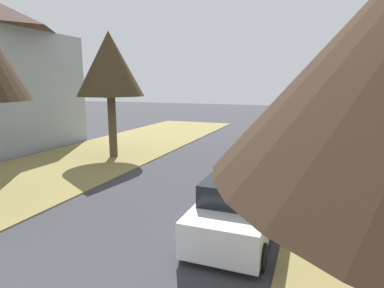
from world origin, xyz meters
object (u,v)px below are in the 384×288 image
Objects in this scene: stop_sign_far at (310,124)px; street_tree_right_far at (349,67)px; parked_sedan_white at (239,206)px; parked_sedan_black at (280,135)px; parked_sedan_red at (288,123)px; street_tree_left_mid_b at (110,65)px; parked_sedan_navy at (265,156)px; street_tree_right_mid_b at (367,48)px.

street_tree_right_far is (1.70, 4.07, 2.66)m from stop_sign_far.
street_tree_right_far reaches higher than parked_sedan_white.
street_tree_right_far is 5.67m from parked_sedan_black.
stop_sign_far reaches higher than parked_sedan_red.
street_tree_left_mid_b reaches higher than parked_sedan_white.
street_tree_left_mid_b reaches higher than parked_sedan_navy.
street_tree_right_far is at bearing 67.26° from stop_sign_far.
parked_sedan_red is (-3.61, 8.75, -4.12)m from street_tree_right_far.
street_tree_left_mid_b reaches higher than street_tree_right_mid_b.
parked_sedan_navy is at bearing -89.67° from parked_sedan_red.
street_tree_right_mid_b is at bearing -58.28° from parked_sedan_black.
street_tree_left_mid_b is (-10.01, -0.84, 2.76)m from stop_sign_far.
street_tree_right_mid_b is at bearing 4.87° from parked_sedan_navy.
stop_sign_far is at bearing 77.48° from parked_sedan_white.
parked_sedan_black is at bearing 91.12° from parked_sedan_white.
street_tree_right_far is 12.43m from parked_sedan_white.
street_tree_left_mid_b reaches higher than parked_sedan_black.
street_tree_left_mid_b is at bearing -157.27° from street_tree_right_far.
stop_sign_far is 0.67× the size of parked_sedan_black.
stop_sign_far is 3.75m from street_tree_right_mid_b.
parked_sedan_navy is (-0.23, 6.41, 0.00)m from parked_sedan_white.
street_tree_right_far is at bearing 53.90° from parked_sedan_navy.
street_tree_right_mid_b is at bearing 1.83° from street_tree_left_mid_b.
parked_sedan_navy is (-1.83, -0.78, -1.46)m from stop_sign_far.
street_tree_left_mid_b reaches higher than parked_sedan_red.
parked_sedan_black is 1.00× the size of parked_sedan_red.
parked_sedan_black is at bearing 155.79° from street_tree_right_far.
street_tree_left_mid_b is at bearing -178.17° from street_tree_right_mid_b.
stop_sign_far is at bearing 23.09° from parked_sedan_navy.
street_tree_right_far is 10.33m from parked_sedan_red.
parked_sedan_white is (-1.60, -7.19, -1.46)m from stop_sign_far.
parked_sedan_navy is at bearing -175.13° from street_tree_right_mid_b.
street_tree_right_far is 0.97× the size of street_tree_left_mid_b.
parked_sedan_white is at bearing -87.91° from parked_sedan_navy.
parked_sedan_white is at bearing -89.11° from parked_sedan_red.
street_tree_left_mid_b is 11.26m from parked_sedan_black.
parked_sedan_navy is at bearing 0.42° from street_tree_left_mid_b.
parked_sedan_black is (-1.85, 5.67, -1.46)m from stop_sign_far.
street_tree_left_mid_b is (-11.72, -4.91, 0.10)m from street_tree_right_far.
parked_sedan_red is at bearing 59.32° from street_tree_left_mid_b.
stop_sign_far is 0.67× the size of parked_sedan_white.
parked_sedan_red is (-1.91, 12.82, -1.46)m from stop_sign_far.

